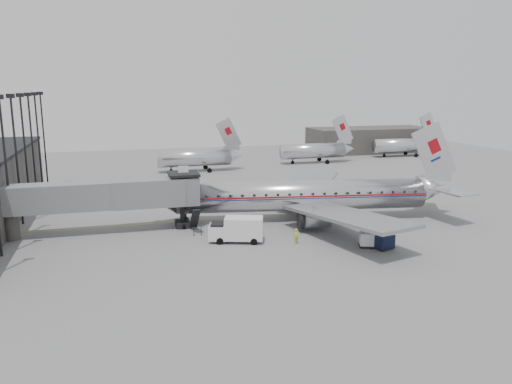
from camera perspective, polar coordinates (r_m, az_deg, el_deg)
ground at (r=57.43m, az=1.37°, el=-4.26°), size 160.00×160.00×0.00m
hangar at (r=128.91m, az=12.87°, el=5.85°), size 30.00×12.00×6.00m
apron_line at (r=63.82m, az=2.38°, el=-2.60°), size 60.00×0.15×0.01m
jet_bridge at (r=57.63m, az=-15.77°, el=-0.37°), size 21.00×6.20×7.10m
floodlight_masts at (r=67.14m, az=-25.30°, el=4.25°), size 0.90×42.25×15.25m
distant_aircraft_near at (r=96.73m, az=-6.94°, el=3.96°), size 16.39×3.20×10.26m
distant_aircraft_mid at (r=107.49m, az=6.60°, el=4.77°), size 16.39×3.20×10.26m
distant_aircraft_far at (r=121.96m, az=16.42°, el=5.20°), size 16.39×3.20×10.26m
airliner at (r=61.24m, az=5.92°, el=-0.39°), size 37.60×34.58×11.96m
service_van at (r=52.48m, az=-2.20°, el=-4.25°), size 6.02×3.77×2.65m
baggage_cart_navy at (r=51.96m, az=14.43°, el=-5.50°), size 2.18×1.88×1.47m
baggage_cart_white at (r=52.23m, az=12.77°, el=-5.30°), size 2.31×2.05×1.51m
ramp_worker at (r=52.15m, az=4.66°, el=-5.06°), size 0.70×0.66×1.62m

